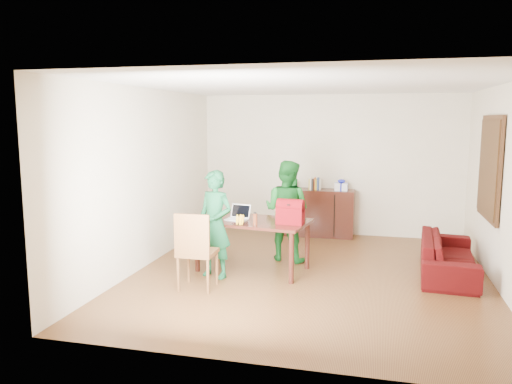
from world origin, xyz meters
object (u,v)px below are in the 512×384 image
(laptop, at_px, (237,217))
(sofa, at_px, (448,255))
(chair, at_px, (197,266))
(person_near, at_px, (215,224))
(table, at_px, (253,226))
(red_bag, at_px, (290,214))
(bottle, at_px, (255,219))
(person_far, at_px, (287,211))

(laptop, distance_m, sofa, 3.13)
(chair, relative_size, laptop, 3.03)
(person_near, relative_size, sofa, 0.81)
(table, xyz_separation_m, person_near, (-0.44, -0.44, 0.10))
(chair, distance_m, sofa, 3.62)
(person_near, relative_size, laptop, 4.45)
(table, distance_m, sofa, 2.87)
(sofa, bearing_deg, table, 104.06)
(table, height_order, red_bag, red_bag)
(bottle, relative_size, sofa, 0.10)
(table, bearing_deg, bottle, -61.52)
(chair, height_order, sofa, chair)
(red_bag, bearing_deg, sofa, 19.97)
(laptop, height_order, bottle, laptop)
(chair, relative_size, red_bag, 2.76)
(table, relative_size, bottle, 9.49)
(bottle, distance_m, red_bag, 0.51)
(chair, height_order, bottle, chair)
(chair, distance_m, laptop, 1.07)
(chair, bearing_deg, table, 61.05)
(red_bag, bearing_deg, table, 172.63)
(table, bearing_deg, person_far, 68.85)
(person_far, bearing_deg, laptop, 66.84)
(table, xyz_separation_m, person_far, (0.39, 0.67, 0.13))
(person_near, bearing_deg, person_far, 71.67)
(person_near, relative_size, person_far, 0.96)
(table, bearing_deg, person_near, -126.52)
(table, xyz_separation_m, sofa, (2.81, 0.49, -0.39))
(person_far, height_order, sofa, person_far)
(table, distance_m, red_bag, 0.64)
(laptop, xyz_separation_m, sofa, (3.04, 0.55, -0.53))
(person_far, height_order, laptop, person_far)
(red_bag, bearing_deg, bottle, -151.90)
(chair, relative_size, person_far, 0.65)
(bottle, bearing_deg, chair, -134.59)
(chair, bearing_deg, person_near, 81.08)
(table, relative_size, red_bag, 4.61)
(person_far, xyz_separation_m, sofa, (2.42, -0.19, -0.52))
(chair, relative_size, sofa, 0.55)
(red_bag, bearing_deg, person_near, -158.37)
(person_far, relative_size, bottle, 8.70)
(chair, bearing_deg, sofa, 22.72)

